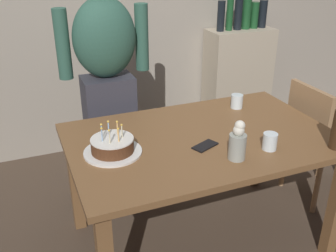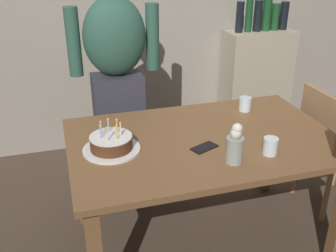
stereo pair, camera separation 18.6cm
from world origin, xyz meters
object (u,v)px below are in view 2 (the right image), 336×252
birthday_cake (111,144)px  water_glass_far (245,104)px  person_man_bearded (117,82)px  cell_phone (204,147)px  water_glass_near (270,146)px  flower_vase (235,145)px  dining_chair (329,141)px

birthday_cake → water_glass_far: 0.96m
water_glass_far → person_man_bearded: person_man_bearded is taller
birthday_cake → person_man_bearded: 0.73m
birthday_cake → cell_phone: size_ratio=2.11×
birthday_cake → water_glass_near: 0.83m
flower_vase → person_man_bearded: (-0.41, 1.00, 0.04)m
person_man_bearded → dining_chair: (1.32, -0.58, -0.36)m
water_glass_near → water_glass_far: (0.13, 0.56, -0.00)m
birthday_cake → dining_chair: 1.51m
birthday_cake → water_glass_near: size_ratio=3.35×
water_glass_near → water_glass_far: bearing=76.5°
flower_vase → dining_chair: size_ratio=0.24×
water_glass_far → person_man_bearded: (-0.76, 0.42, 0.09)m
cell_phone → flower_vase: flower_vase is taller
person_man_bearded → dining_chair: bearing=156.2°
water_glass_near → dining_chair: bearing=29.2°
water_glass_near → flower_vase: bearing=-174.3°
water_glass_far → dining_chair: size_ratio=0.10×
dining_chair → water_glass_near: bearing=119.2°
water_glass_far → cell_phone: 0.60m
birthday_cake → water_glass_far: (0.92, 0.29, 0.01)m
cell_phone → water_glass_near: bearing=-49.9°
water_glass_near → dining_chair: dining_chair is taller
water_glass_near → cell_phone: water_glass_near is taller
person_man_bearded → dining_chair: 1.49m
water_glass_near → water_glass_far: 0.57m
birthday_cake → cell_phone: bearing=-14.0°
birthday_cake → person_man_bearded: person_man_bearded is taller
birthday_cake → flower_vase: size_ratio=1.45×
cell_phone → person_man_bearded: person_man_bearded is taller
birthday_cake → dining_chair: birthday_cake is taller
water_glass_far → person_man_bearded: size_ratio=0.05×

